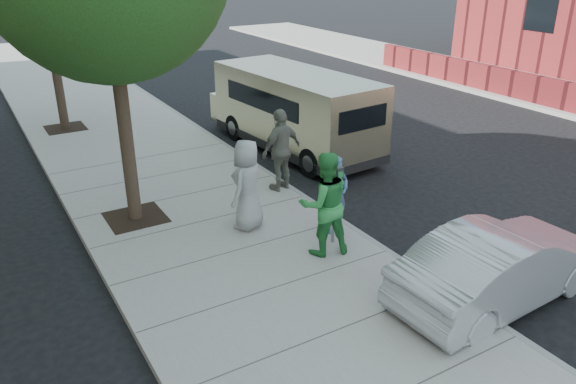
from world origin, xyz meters
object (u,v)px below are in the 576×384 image
object	(u,v)px
van	(293,109)
person_striped_polo	(281,150)
sedan	(500,265)
person_green_shirt	(324,204)
parking_meter	(334,189)
person_officer	(336,194)
person_gray_shirt	(247,185)

from	to	relation	value
van	person_striped_polo	size ratio (longest dim) A/B	3.21
sedan	person_green_shirt	world-z (taller)	person_green_shirt
parking_meter	person_striped_polo	distance (m)	2.87
sedan	parking_meter	bearing A→B (deg)	22.02
parking_meter	person_green_shirt	xyz separation A→B (m)	(-0.38, -0.23, -0.13)
person_officer	person_gray_shirt	world-z (taller)	person_gray_shirt
sedan	person_striped_polo	distance (m)	5.78
parking_meter	person_green_shirt	size ratio (longest dim) A/B	0.78
van	person_officer	world-z (taller)	van
sedan	person_green_shirt	xyz separation A→B (m)	(-1.73, 2.64, 0.48)
van	person_officer	distance (m)	5.59
person_officer	parking_meter	bearing A→B (deg)	-145.18
van	person_officer	size ratio (longest dim) A/B	3.88
parking_meter	person_officer	size ratio (longest dim) A/B	0.96
parking_meter	person_officer	bearing A→B (deg)	58.87
parking_meter	person_striped_polo	xyz separation A→B (m)	(0.48, 2.83, -0.15)
person_officer	person_gray_shirt	distance (m)	1.81
parking_meter	sedan	bearing A→B (deg)	-54.28
sedan	person_gray_shirt	world-z (taller)	person_gray_shirt
parking_meter	person_striped_polo	bearing A→B (deg)	90.81
sedan	person_green_shirt	distance (m)	3.20
sedan	person_officer	distance (m)	3.41
van	person_striped_polo	distance (m)	3.34
parking_meter	sedan	world-z (taller)	parking_meter
person_green_shirt	person_gray_shirt	size ratio (longest dim) A/B	1.07
person_gray_shirt	person_officer	bearing A→B (deg)	106.83
van	sedan	bearing A→B (deg)	-102.37
person_officer	person_striped_polo	xyz separation A→B (m)	(0.16, 2.46, 0.17)
person_officer	person_striped_polo	world-z (taller)	person_striped_polo
van	person_officer	xyz separation A→B (m)	(-2.12, -5.16, -0.25)
person_gray_shirt	person_striped_polo	bearing A→B (deg)	-175.44
parking_meter	person_officer	distance (m)	0.58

